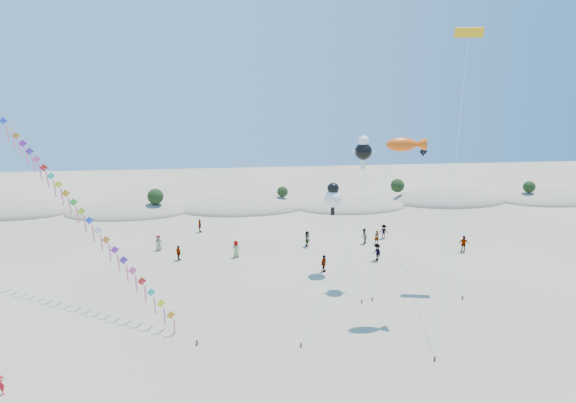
% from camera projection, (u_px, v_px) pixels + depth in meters
% --- Properties ---
extents(dune_ridge, '(145.30, 11.49, 5.57)m').
position_uv_depth(dune_ridge, '(249.00, 207.00, 70.57)').
color(dune_ridge, gray).
rests_on(dune_ridge, ground).
extents(kite_train, '(18.56, 16.53, 15.47)m').
position_uv_depth(kite_train, '(79.00, 209.00, 39.25)').
color(kite_train, '#3F2D1E').
rests_on(kite_train, ground).
extents(fish_kite, '(10.03, 5.40, 13.91)m').
position_uv_depth(fish_kite, '(406.00, 145.00, 35.79)').
color(fish_kite, '#3F2D1E').
rests_on(fish_kite, ground).
extents(cartoon_kite_low, '(1.93, 8.41, 8.75)m').
position_uv_depth(cartoon_kite_low, '(333.00, 196.00, 45.42)').
color(cartoon_kite_low, '#3F2D1E').
rests_on(cartoon_kite_low, ground).
extents(cartoon_kite_high, '(2.00, 5.36, 13.41)m').
position_uv_depth(cartoon_kite_high, '(363.00, 150.00, 41.93)').
color(cartoon_kite_high, '#3F2D1E').
rests_on(cartoon_kite_high, ground).
extents(parafoil_kite, '(8.98, 15.27, 22.52)m').
position_uv_depth(parafoil_kite, '(469.00, 37.00, 41.30)').
color(parafoil_kite, '#3F2D1E').
rests_on(parafoil_kite, ground).
extents(dark_kite, '(0.93, 10.71, 11.63)m').
position_uv_depth(dark_kite, '(433.00, 189.00, 46.03)').
color(dark_kite, '#3F2D1E').
rests_on(dark_kite, ground).
extents(beachgoers, '(33.90, 15.23, 1.86)m').
position_uv_depth(beachgoers, '(317.00, 242.00, 52.61)').
color(beachgoers, slate).
rests_on(beachgoers, ground).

